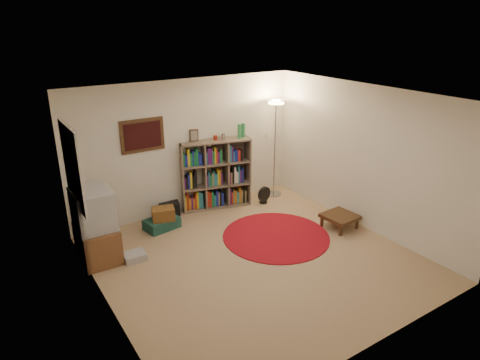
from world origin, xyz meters
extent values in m
cube|color=#9F7F5D|center=(0.00, 0.00, -0.01)|extent=(4.50, 4.50, 0.02)
cube|color=white|center=(0.00, 0.00, 2.51)|extent=(4.50, 4.50, 0.02)
cube|color=silver|center=(0.00, 2.26, 1.25)|extent=(4.50, 0.02, 2.50)
cube|color=silver|center=(0.00, -2.26, 1.25)|extent=(4.50, 0.02, 2.50)
cube|color=silver|center=(-2.26, 0.00, 1.25)|extent=(0.02, 4.50, 2.50)
cube|color=silver|center=(2.26, 0.00, 1.25)|extent=(0.02, 4.50, 2.50)
cube|color=#3A2314|center=(-0.85, 2.23, 1.60)|extent=(0.78, 0.04, 0.58)
cube|color=#380B0B|center=(-0.85, 2.21, 1.60)|extent=(0.66, 0.01, 0.46)
cube|color=white|center=(-2.23, 1.30, 1.55)|extent=(0.03, 1.00, 1.20)
cube|color=beige|center=(1.85, 2.24, 1.20)|extent=(0.08, 0.01, 0.12)
cube|color=#725D4C|center=(0.49, 2.07, 0.01)|extent=(1.40, 0.71, 0.03)
cube|color=#725D4C|center=(0.49, 2.07, 1.34)|extent=(1.40, 0.71, 0.03)
cube|color=#725D4C|center=(-0.15, 2.24, 0.68)|extent=(0.12, 0.38, 1.35)
cube|color=#725D4C|center=(1.13, 1.91, 0.68)|extent=(0.12, 0.38, 1.35)
cube|color=#725D4C|center=(0.53, 2.25, 0.68)|extent=(1.31, 0.36, 1.35)
cube|color=#725D4C|center=(0.27, 2.13, 0.68)|extent=(0.12, 0.36, 1.29)
cube|color=#725D4C|center=(0.70, 2.02, 0.68)|extent=(0.12, 0.36, 1.29)
cube|color=#725D4C|center=(0.49, 2.07, 0.45)|extent=(1.34, 0.68, 0.03)
cube|color=#725D4C|center=(0.49, 2.07, 0.90)|extent=(1.34, 0.68, 0.03)
cube|color=gold|center=(-0.13, 2.19, 0.18)|extent=(0.08, 0.16, 0.29)
cube|color=#A72517|center=(-0.09, 2.18, 0.21)|extent=(0.08, 0.16, 0.34)
cube|color=#BF7017|center=(-0.05, 2.17, 0.15)|extent=(0.08, 0.16, 0.23)
cube|color=#4E175F|center=(-0.01, 2.16, 0.15)|extent=(0.07, 0.16, 0.23)
cube|color=#BF7017|center=(0.03, 2.15, 0.14)|extent=(0.07, 0.16, 0.22)
cube|color=#A72517|center=(0.06, 2.14, 0.18)|extent=(0.07, 0.16, 0.29)
cube|color=gold|center=(0.10, 2.13, 0.20)|extent=(0.07, 0.16, 0.34)
cube|color=#236E83|center=(0.14, 2.12, 0.21)|extent=(0.08, 0.16, 0.35)
cube|color=#236E83|center=(0.18, 2.11, 0.19)|extent=(0.08, 0.16, 0.32)
cube|color=#4E175F|center=(-0.13, 2.19, 0.58)|extent=(0.08, 0.16, 0.22)
cube|color=black|center=(-0.09, 2.18, 0.59)|extent=(0.08, 0.16, 0.24)
cube|color=navy|center=(-0.05, 2.17, 0.61)|extent=(0.07, 0.16, 0.28)
cube|color=gold|center=(-0.01, 2.16, 0.63)|extent=(0.08, 0.16, 0.32)
cube|color=black|center=(0.03, 2.15, 0.59)|extent=(0.08, 0.16, 0.25)
cube|color=black|center=(0.08, 2.14, 0.64)|extent=(0.08, 0.16, 0.33)
cube|color=#177739|center=(-0.13, 2.19, 1.04)|extent=(0.08, 0.16, 0.27)
cube|color=navy|center=(-0.08, 2.18, 1.02)|extent=(0.09, 0.16, 0.22)
cube|color=gold|center=(-0.03, 2.17, 1.07)|extent=(0.08, 0.16, 0.33)
cube|color=#177739|center=(0.01, 2.16, 1.03)|extent=(0.08, 0.16, 0.25)
cube|color=navy|center=(0.05, 2.15, 1.06)|extent=(0.06, 0.16, 0.31)
cube|color=#177739|center=(0.08, 2.14, 1.04)|extent=(0.06, 0.16, 0.28)
cube|color=#177739|center=(0.12, 2.13, 1.07)|extent=(0.08, 0.16, 0.33)
cube|color=navy|center=(0.15, 2.12, 1.04)|extent=(0.06, 0.16, 0.27)
cube|color=navy|center=(0.19, 2.11, 1.02)|extent=(0.08, 0.16, 0.23)
cube|color=#A72517|center=(0.31, 2.08, 0.20)|extent=(0.08, 0.16, 0.33)
cube|color=#A72517|center=(0.35, 2.07, 0.18)|extent=(0.08, 0.16, 0.30)
cube|color=#177739|center=(0.39, 2.06, 0.19)|extent=(0.08, 0.16, 0.31)
cube|color=#236E83|center=(0.43, 2.05, 0.15)|extent=(0.08, 0.16, 0.23)
cube|color=navy|center=(0.48, 2.03, 0.19)|extent=(0.08, 0.16, 0.31)
cube|color=olive|center=(0.51, 2.03, 0.17)|extent=(0.06, 0.16, 0.28)
cube|color=black|center=(0.55, 2.02, 0.19)|extent=(0.07, 0.16, 0.31)
cube|color=navy|center=(0.59, 2.01, 0.16)|extent=(0.08, 0.16, 0.26)
cube|color=#4E175F|center=(0.30, 2.08, 0.58)|extent=(0.07, 0.16, 0.23)
cube|color=#236E83|center=(0.33, 2.07, 0.61)|extent=(0.07, 0.16, 0.28)
cube|color=#177739|center=(0.37, 2.06, 0.58)|extent=(0.07, 0.16, 0.22)
cube|color=olive|center=(0.40, 2.05, 0.60)|extent=(0.07, 0.16, 0.26)
cube|color=#236E83|center=(0.43, 2.05, 0.61)|extent=(0.06, 0.16, 0.28)
cube|color=#236E83|center=(0.47, 2.04, 0.58)|extent=(0.08, 0.16, 0.23)
cube|color=gold|center=(0.51, 2.03, 0.62)|extent=(0.06, 0.16, 0.30)
cube|color=#BF7017|center=(0.54, 2.02, 0.62)|extent=(0.07, 0.16, 0.30)
cube|color=#4E175F|center=(0.57, 2.01, 0.59)|extent=(0.06, 0.16, 0.25)
cube|color=#236E83|center=(0.30, 2.08, 1.02)|extent=(0.06, 0.16, 0.23)
cube|color=#4E175F|center=(0.33, 2.07, 1.06)|extent=(0.08, 0.16, 0.32)
cube|color=#4E175F|center=(0.38, 2.06, 1.06)|extent=(0.08, 0.16, 0.30)
cube|color=#177739|center=(0.42, 2.05, 1.03)|extent=(0.08, 0.16, 0.25)
cube|color=gold|center=(0.46, 2.04, 1.07)|extent=(0.06, 0.16, 0.33)
cube|color=#A72517|center=(0.49, 2.03, 1.05)|extent=(0.07, 0.16, 0.29)
cube|color=#4E175F|center=(0.52, 2.02, 1.02)|extent=(0.07, 0.16, 0.23)
cube|color=#177739|center=(0.56, 2.01, 1.03)|extent=(0.08, 0.16, 0.25)
cube|color=#4E175F|center=(0.74, 1.97, 0.20)|extent=(0.07, 0.16, 0.33)
cube|color=#A72517|center=(0.78, 1.96, 0.16)|extent=(0.07, 0.16, 0.25)
cube|color=olive|center=(0.81, 1.95, 0.18)|extent=(0.06, 0.16, 0.29)
cube|color=#BF7017|center=(0.85, 1.94, 0.17)|extent=(0.08, 0.16, 0.26)
cube|color=#236E83|center=(0.89, 1.93, 0.15)|extent=(0.08, 0.16, 0.23)
cube|color=#BF7017|center=(0.93, 1.92, 0.19)|extent=(0.07, 0.16, 0.32)
cube|color=olive|center=(0.97, 1.91, 0.17)|extent=(0.07, 0.16, 0.27)
cube|color=black|center=(1.01, 1.90, 0.14)|extent=(0.07, 0.16, 0.21)
cube|color=olive|center=(1.05, 1.89, 0.16)|extent=(0.07, 0.16, 0.25)
cube|color=#4E175F|center=(0.74, 1.97, 0.58)|extent=(0.07, 0.16, 0.22)
cube|color=olive|center=(0.77, 1.96, 0.58)|extent=(0.06, 0.16, 0.22)
cube|color=black|center=(0.80, 1.95, 0.62)|extent=(0.07, 0.16, 0.31)
cube|color=silver|center=(0.84, 1.94, 0.64)|extent=(0.07, 0.16, 0.33)
cube|color=silver|center=(0.88, 1.93, 0.58)|extent=(0.08, 0.16, 0.22)
cube|color=#236E83|center=(0.91, 1.92, 0.64)|extent=(0.07, 0.16, 0.35)
cube|color=#4E175F|center=(0.95, 1.91, 0.59)|extent=(0.07, 0.16, 0.25)
cube|color=navy|center=(0.98, 1.90, 0.61)|extent=(0.07, 0.16, 0.29)
cube|color=#236E83|center=(0.74, 1.97, 1.07)|extent=(0.08, 0.16, 0.34)
cube|color=#4E175F|center=(0.79, 1.96, 1.06)|extent=(0.07, 0.16, 0.31)
cube|color=#236E83|center=(0.81, 1.95, 1.01)|extent=(0.06, 0.16, 0.22)
cube|color=navy|center=(0.84, 1.94, 1.02)|extent=(0.07, 0.16, 0.23)
cube|color=navy|center=(0.87, 1.93, 1.02)|extent=(0.07, 0.16, 0.22)
cube|color=#A72517|center=(0.91, 1.92, 1.02)|extent=(0.09, 0.16, 0.23)
cube|color=black|center=(0.96, 1.91, 1.02)|extent=(0.07, 0.16, 0.23)
cube|color=#3A2314|center=(0.12, 2.19, 1.47)|extent=(0.16, 0.06, 0.23)
cube|color=gray|center=(0.11, 2.17, 1.47)|extent=(0.12, 0.04, 0.18)
cylinder|color=#9B200E|center=(0.50, 2.07, 1.39)|extent=(0.09, 0.09, 0.09)
cylinder|color=#A9A7AC|center=(0.65, 2.03, 1.40)|extent=(0.08, 0.08, 0.11)
cylinder|color=#389255|center=(0.94, 1.91, 1.49)|extent=(0.09, 0.09, 0.27)
cylinder|color=#389255|center=(1.05, 1.96, 1.49)|extent=(0.09, 0.09, 0.27)
cylinder|color=#A9A7AC|center=(1.79, 1.91, 0.02)|extent=(0.41, 0.41, 0.03)
cylinder|color=#A9A7AC|center=(1.79, 1.91, 0.97)|extent=(0.04, 0.04, 1.87)
cone|color=#A9A7AC|center=(1.79, 1.91, 1.93)|extent=(0.49, 0.49, 0.15)
cylinder|color=#FFD88C|center=(1.79, 1.91, 1.94)|extent=(0.40, 0.40, 0.02)
cylinder|color=black|center=(1.36, 1.67, 0.01)|extent=(0.19, 0.19, 0.03)
cylinder|color=black|center=(1.36, 1.67, 0.09)|extent=(0.04, 0.04, 0.13)
cylinder|color=black|center=(1.36, 1.66, 0.20)|extent=(0.31, 0.13, 0.31)
cube|color=brown|center=(-2.02, 1.34, 0.27)|extent=(0.55, 0.79, 0.54)
cube|color=#A7A8AC|center=(-2.02, 1.34, 0.84)|extent=(0.55, 0.66, 0.60)
cube|color=black|center=(-1.75, 1.34, 0.84)|extent=(0.02, 0.57, 0.50)
cube|color=black|center=(-1.74, 1.34, 0.84)|extent=(0.02, 0.50, 0.44)
cube|color=#A7A8AC|center=(-1.58, 1.01, 0.06)|extent=(0.34, 0.29, 0.11)
cube|color=#163E36|center=(-0.80, 1.75, 0.09)|extent=(0.64, 0.47, 0.19)
cube|color=brown|center=(-0.78, 1.70, 0.30)|extent=(0.45, 0.37, 0.22)
cube|color=black|center=(-0.46, 2.21, 0.13)|extent=(0.43, 0.39, 0.26)
cylinder|color=maroon|center=(0.71, 0.41, 0.01)|extent=(1.82, 1.82, 0.02)
cube|color=#3A2314|center=(1.86, 0.06, 0.22)|extent=(0.57, 0.57, 0.06)
cube|color=#3A2314|center=(1.65, -0.17, 0.10)|extent=(0.05, 0.05, 0.19)
cube|color=#3A2314|center=(2.08, -0.14, 0.10)|extent=(0.05, 0.05, 0.19)
cube|color=#3A2314|center=(1.63, 0.26, 0.10)|extent=(0.05, 0.05, 0.19)
cube|color=#3A2314|center=(2.06, 0.29, 0.10)|extent=(0.05, 0.05, 0.19)
camera|label=1|loc=(-3.33, -4.69, 3.52)|focal=32.00mm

